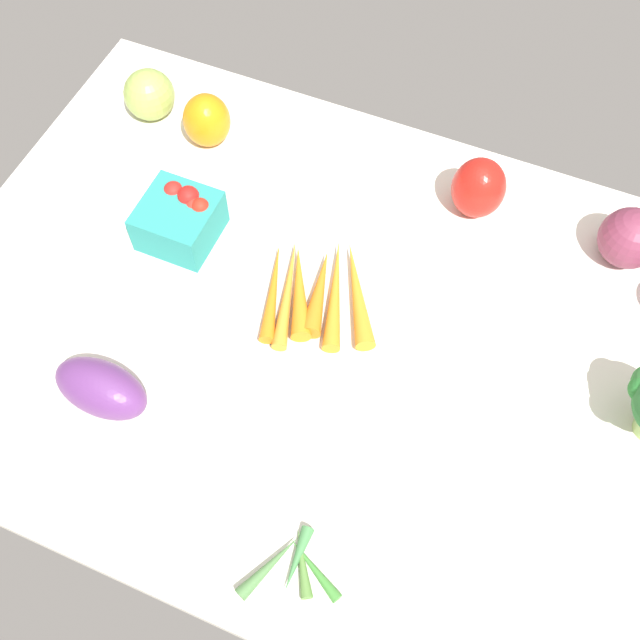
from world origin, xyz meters
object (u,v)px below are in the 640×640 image
okra_pile (292,564)px  bell_pepper_red (479,188)px  eggplant (101,388)px  red_onion_near_basket (630,238)px  heirloom_tomato_green (149,95)px  berry_basket (180,218)px  carrot_bunch (317,291)px  bell_pepper_orange (207,120)px

okra_pile → bell_pepper_red: size_ratio=1.19×
eggplant → red_onion_near_basket: bearing=42.5°
heirloom_tomato_green → bell_pepper_red: 51.25cm
red_onion_near_basket → berry_basket: 60.57cm
bell_pepper_red → eggplant: 56.76cm
bell_pepper_red → carrot_bunch: size_ratio=0.48×
bell_pepper_red → carrot_bunch: (14.79, 22.30, -3.37)cm
berry_basket → carrot_bunch: (-21.29, 2.28, -2.15)cm
berry_basket → heirloom_tomato_green: heirloom_tomato_green is taller
eggplant → bell_pepper_red: bearing=56.5°
berry_basket → bell_pepper_red: (-36.08, -20.02, 1.22)cm
bell_pepper_red → bell_pepper_orange: size_ratio=1.10×
bell_pepper_orange → eggplant: bearing=100.3°
red_onion_near_basket → bell_pepper_red: 21.08cm
okra_pile → red_onion_near_basket: bearing=-113.8°
red_onion_near_basket → bell_pepper_red: size_ratio=0.90×
heirloom_tomato_green → eggplant: 48.59cm
okra_pile → carrot_bunch: (11.33, -33.45, 0.50)cm
carrot_bunch → eggplant: (17.98, 24.03, 2.09)cm
berry_basket → carrot_bunch: berry_basket is taller
heirloom_tomato_green → carrot_bunch: 42.10cm
okra_pile → bell_pepper_red: (-3.46, -55.75, 3.87)cm
carrot_bunch → bell_pepper_orange: (25.84, -19.34, 2.94)cm
berry_basket → bell_pepper_red: bearing=-151.0°
red_onion_near_basket → heirloom_tomato_green: bearing=1.1°
okra_pile → berry_basket: size_ratio=1.11×
berry_basket → bell_pepper_orange: size_ratio=1.19×
bell_pepper_red → bell_pepper_orange: bearing=4.2°
red_onion_near_basket → okra_pile: 61.02cm
carrot_bunch → eggplant: eggplant is taller
heirloom_tomato_green → carrot_bunch: heirloom_tomato_green is taller
heirloom_tomato_green → eggplant: bearing=112.3°
berry_basket → bell_pepper_orange: bearing=-75.1°
red_onion_near_basket → bell_pepper_red: (21.08, 0.01, 0.46)cm
okra_pile → berry_basket: (32.62, -35.73, 2.65)cm
carrot_bunch → bell_pepper_orange: bell_pepper_orange is taller
berry_basket → eggplant: 26.52cm
red_onion_near_basket → heirloom_tomato_green: size_ratio=1.08×
carrot_bunch → okra_pile: bearing=108.7°
red_onion_near_basket → carrot_bunch: size_ratio=0.43×
carrot_bunch → eggplant: 30.08cm
heirloom_tomato_green → bell_pepper_orange: 10.73cm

